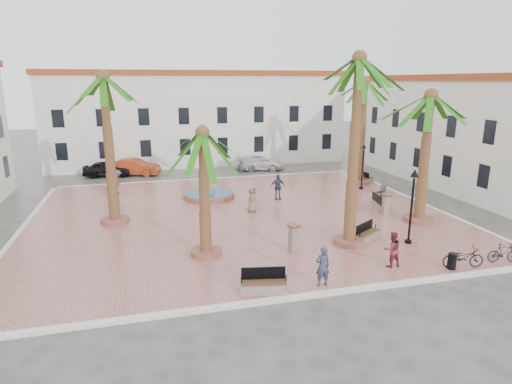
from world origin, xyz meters
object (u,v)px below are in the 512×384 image
palm_nw (104,94)px  bench_se (367,235)px  lamppost_s (413,194)px  car_red (134,167)px  palm_ne (364,93)px  lamppost_e (363,159)px  palm_sw (203,149)px  bench_e (380,205)px  palm_e (429,112)px  bollard_se (294,238)px  bicycle_b (504,253)px  bollard_n (208,180)px  cyclist_a (323,266)px  bench_ne (365,178)px  bicycle_a (463,257)px  pedestrian_fountain_a (252,199)px  fountain (209,194)px  pedestrian_fountain_b (278,187)px  bollard_e (386,205)px  car_white (259,163)px  cyclist_b (392,249)px  palm_s (358,79)px  car_black (107,169)px  pedestrian_east (383,195)px  bench_s (264,286)px  litter_bin (452,261)px  pedestrian_north (118,182)px  car_silver (260,163)px

palm_nw → bench_se: palm_nw is taller
lamppost_s → car_red: 26.16m
palm_ne → lamppost_e: palm_ne is taller
palm_sw → bench_e: (12.42, 4.78, -4.98)m
palm_e → bench_se: bearing=-155.8°
bollard_se → bicycle_b: (9.22, -3.74, -0.27)m
lamppost_s → palm_sw: bearing=173.6°
bollard_n → palm_ne: bearing=-5.9°
lamppost_s → cyclist_a: (-6.38, -3.34, -1.84)m
bench_ne → car_red: 20.84m
lamppost_e → bicycle_a: lamppost_e is taller
bicycle_a → pedestrian_fountain_a: 13.04m
fountain → pedestrian_fountain_b: bearing=-19.8°
bench_e → bicycle_b: bearing=-162.2°
bollard_e → car_white: bearing=102.7°
cyclist_b → pedestrian_fountain_a: size_ratio=0.98×
bench_se → bench_ne: 14.34m
palm_e → bicycle_a: 9.11m
palm_s → pedestrian_fountain_b: bearing=96.4°
palm_ne → car_white: (-6.50, 8.25, -6.89)m
car_black → bicycle_a: bearing=-139.9°
palm_sw → pedestrian_east: bearing=22.1°
palm_ne → bench_se: (-5.92, -12.16, -7.13)m
bench_e → car_red: (-16.10, 15.81, 0.34)m
palm_s → car_red: palm_s is taller
palm_ne → lamppost_s: 14.50m
palm_sw → lamppost_e: (13.88, 10.05, -2.83)m
bench_s → car_red: car_red is taller
lamppost_s → car_red: lamppost_s is taller
palm_e → bicycle_a: (-2.15, -6.39, -6.13)m
bollard_se → pedestrian_fountain_a: pedestrian_fountain_a is taller
fountain → pedestrian_fountain_a: bearing=-62.7°
bench_se → litter_bin: (1.91, -4.30, 0.11)m
palm_nw → palm_e: bearing=-14.0°
palm_e → bench_se: 8.15m
palm_nw → pedestrian_north: palm_nw is taller
bollard_se → pedestrian_east: pedestrian_east is taller
bench_s → bench_ne: (13.78, 16.93, -0.04)m
palm_ne → bicycle_b: bearing=-93.9°
bollard_n → bicycle_b: (11.43, -17.74, -0.20)m
palm_e → bench_ne: (2.11, 10.57, -6.38)m
pedestrian_fountain_b → fountain: bearing=161.5°
fountain → bollard_n: size_ratio=2.88×
bench_e → pedestrian_fountain_b: (-5.91, 4.06, 0.64)m
litter_bin → bicycle_b: bearing=0.5°
palm_nw → car_white: bearing=47.2°
bench_se → car_red: size_ratio=0.39×
palm_s → bicycle_a: palm_s is taller
palm_s → car_silver: bearing=87.9°
bollard_n → car_red: size_ratio=0.28×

